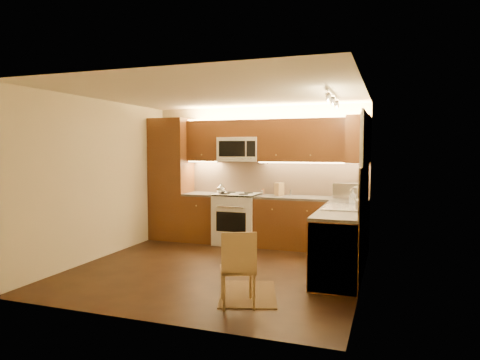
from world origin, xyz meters
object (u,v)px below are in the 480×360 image
at_px(stove, 237,219).
at_px(sink, 343,202).
at_px(soap_bottle, 353,197).
at_px(microwave, 240,149).
at_px(toaster_oven, 348,191).
at_px(kettle, 221,188).
at_px(knife_block, 279,189).
at_px(dining_chair, 238,268).

distance_m(stove, sink, 2.35).
xyz_separation_m(stove, soap_bottle, (2.09, -0.66, 0.55)).
height_order(microwave, toaster_oven, microwave).
bearing_deg(sink, kettle, 156.41).
bearing_deg(sink, toaster_oven, 92.00).
height_order(sink, knife_block, knife_block).
xyz_separation_m(toaster_oven, dining_chair, (-0.89, -3.03, -0.60)).
bearing_deg(dining_chair, sink, 38.58).
bearing_deg(dining_chair, toaster_oven, 49.19).
relative_size(microwave, soap_bottle, 3.62).
bearing_deg(stove, dining_chair, -70.14).
relative_size(stove, knife_block, 4.09).
height_order(sink, toaster_oven, toaster_oven).
height_order(stove, knife_block, knife_block).
xyz_separation_m(stove, microwave, (0.00, 0.14, 1.26)).
xyz_separation_m(kettle, dining_chair, (1.33, -2.82, -0.59)).
distance_m(knife_block, dining_chair, 3.15).
height_order(kettle, dining_chair, kettle).
bearing_deg(soap_bottle, dining_chair, -107.10).
distance_m(sink, dining_chair, 2.13).
relative_size(kettle, dining_chair, 0.23).
bearing_deg(toaster_oven, knife_block, -166.41).
relative_size(kettle, knife_block, 0.87).
xyz_separation_m(microwave, knife_block, (0.75, -0.01, -0.71)).
relative_size(sink, toaster_oven, 2.02).
distance_m(kettle, soap_bottle, 2.41).
relative_size(microwave, toaster_oven, 1.78).
bearing_deg(stove, kettle, -151.86).
xyz_separation_m(sink, dining_chair, (-0.93, -1.83, -0.55)).
height_order(soap_bottle, dining_chair, soap_bottle).
height_order(stove, kettle, kettle).
bearing_deg(kettle, knife_block, -7.51).
bearing_deg(sink, soap_bottle, 78.81).
xyz_separation_m(microwave, kettle, (-0.26, -0.27, -0.70)).
bearing_deg(knife_block, kettle, -142.11).
relative_size(kettle, soap_bottle, 0.93).
distance_m(sink, soap_bottle, 0.48).
distance_m(sink, toaster_oven, 1.20).
distance_m(stove, soap_bottle, 2.26).
distance_m(stove, kettle, 0.63).
relative_size(sink, knife_block, 3.83).
bearing_deg(toaster_oven, stove, -162.00).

